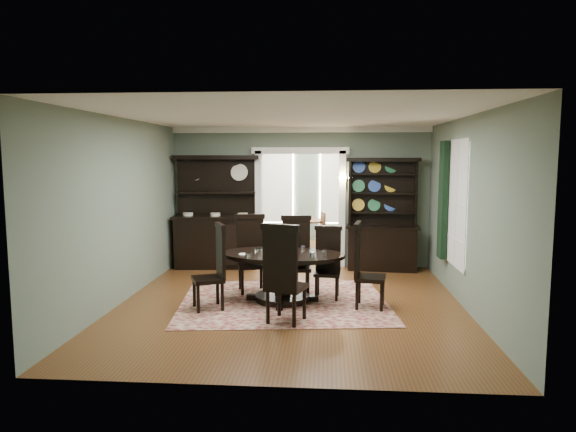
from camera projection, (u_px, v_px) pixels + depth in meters
name	position (u px, v px, depth m)	size (l,w,h in m)	color
room	(290.00, 207.00, 8.14)	(5.51, 6.01, 3.01)	brown
parlor	(305.00, 189.00, 13.59)	(3.51, 3.50, 3.01)	brown
doorway_trim	(300.00, 192.00, 11.07)	(2.08, 0.25, 2.57)	white
right_window	(450.00, 202.00, 8.82)	(0.15, 1.47, 2.12)	white
wall_sconce	(345.00, 180.00, 10.81)	(0.27, 0.21, 0.21)	gold
rug	(284.00, 301.00, 8.43)	(3.33, 2.77, 0.01)	maroon
dining_table	(282.00, 268.00, 8.41)	(2.15, 2.06, 0.80)	black
centerpiece	(287.00, 250.00, 8.31)	(1.44, 0.93, 0.24)	white
chair_far_left	(251.00, 251.00, 9.06)	(0.61, 0.59, 1.36)	black
chair_far_mid	(296.00, 253.00, 8.82)	(0.55, 0.52, 1.37)	black
chair_far_right	(328.00, 260.00, 8.65)	(0.48, 0.46, 1.21)	black
chair_end_left	(215.00, 264.00, 7.98)	(0.63, 0.64, 1.34)	black
chair_end_right	(363.00, 263.00, 8.03)	(0.55, 0.57, 1.35)	black
chair_near	(283.00, 272.00, 7.20)	(0.67, 0.65, 1.45)	black
sideboard	(216.00, 228.00, 11.01)	(1.87, 0.81, 2.40)	black
welsh_dresser	(382.00, 229.00, 10.77)	(1.55, 0.69, 2.35)	black
parlor_table	(308.00, 231.00, 12.86)	(0.87, 0.87, 0.80)	#582C19
parlor_chair_left	(288.00, 231.00, 13.19)	(0.39, 0.38, 0.88)	#582C19
parlor_chair_right	(328.00, 231.00, 12.62)	(0.47, 0.46, 1.02)	#582C19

